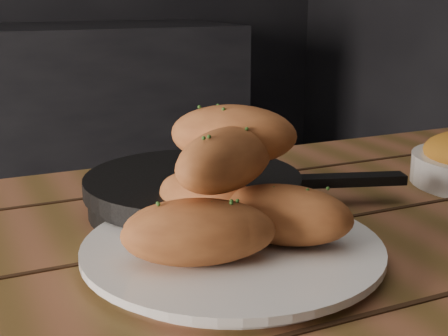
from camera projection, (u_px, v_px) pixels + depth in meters
plate at (232, 251)px, 0.62m from camera, size 0.30×0.30×0.02m
bread_rolls at (225, 196)px, 0.60m from camera, size 0.24×0.21×0.13m
skillet at (195, 192)px, 0.76m from camera, size 0.39×0.26×0.05m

